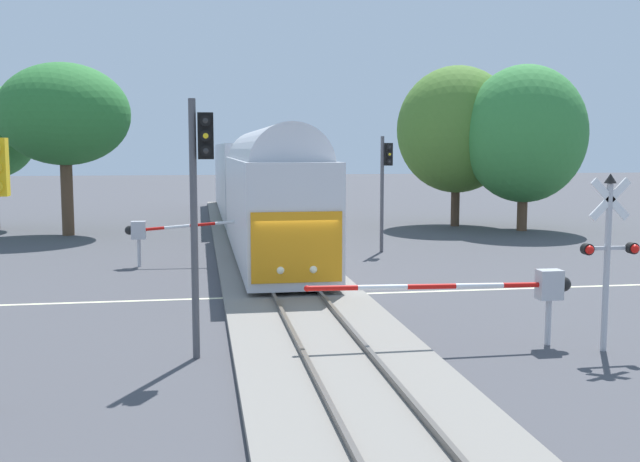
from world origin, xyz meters
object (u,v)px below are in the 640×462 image
(crossing_gate_near, at_px, (518,288))
(crossing_signal_mast, at_px, (609,244))
(commuter_train, at_px, (252,183))
(maple_right_background, at_px, (524,134))
(oak_behind_train, at_px, (64,115))
(oak_far_right, at_px, (457,130))
(crossing_gate_far, at_px, (154,230))
(traffic_signal_median, at_px, (200,186))
(traffic_signal_far_side, at_px, (385,175))

(crossing_gate_near, height_order, crossing_signal_mast, crossing_signal_mast)
(commuter_train, xyz_separation_m, crossing_gate_near, (4.47, -24.67, -1.38))
(maple_right_background, bearing_deg, commuter_train, 175.10)
(crossing_gate_near, bearing_deg, maple_right_background, 65.37)
(maple_right_background, xyz_separation_m, oak_behind_train, (-25.04, 1.80, 0.97))
(commuter_train, xyz_separation_m, oak_far_right, (12.31, 1.76, 2.97))
(commuter_train, relative_size, maple_right_background, 4.39)
(crossing_gate_far, distance_m, oak_behind_train, 13.63)
(oak_behind_train, bearing_deg, commuter_train, -2.88)
(traffic_signal_median, distance_m, oak_behind_train, 26.08)
(crossing_signal_mast, distance_m, oak_far_right, 28.02)
(traffic_signal_far_side, bearing_deg, oak_far_right, 56.04)
(traffic_signal_far_side, bearing_deg, crossing_gate_near, -93.05)
(commuter_train, distance_m, crossing_gate_near, 25.11)
(commuter_train, xyz_separation_m, crossing_gate_far, (-4.66, -11.08, -1.35))
(commuter_train, bearing_deg, traffic_signal_median, -96.66)
(crossing_signal_mast, xyz_separation_m, traffic_signal_far_side, (-0.94, 16.81, 0.99))
(traffic_signal_far_side, relative_size, oak_behind_train, 0.57)
(crossing_signal_mast, height_order, oak_behind_train, oak_behind_train)
(crossing_gate_near, distance_m, oak_far_right, 27.90)
(traffic_signal_far_side, bearing_deg, commuter_train, 121.80)
(crossing_gate_far, bearing_deg, oak_behind_train, 114.15)
(crossing_gate_near, height_order, traffic_signal_far_side, traffic_signal_far_side)
(crossing_gate_far, height_order, oak_behind_train, oak_behind_train)
(crossing_signal_mast, height_order, traffic_signal_median, traffic_signal_median)
(crossing_signal_mast, distance_m, crossing_gate_far, 18.06)
(traffic_signal_median, bearing_deg, crossing_signal_mast, -5.73)
(maple_right_background, bearing_deg, oak_behind_train, 175.89)
(crossing_gate_near, bearing_deg, traffic_signal_far_side, 86.95)
(maple_right_background, bearing_deg, crossing_gate_far, -153.78)
(traffic_signal_median, xyz_separation_m, oak_behind_train, (-6.99, 24.99, 2.59))
(crossing_gate_near, relative_size, oak_far_right, 0.67)
(commuter_train, distance_m, traffic_signal_median, 24.69)
(commuter_train, relative_size, oak_behind_train, 4.46)
(traffic_signal_far_side, relative_size, oak_far_right, 0.55)
(crossing_gate_far, relative_size, maple_right_background, 0.60)
(traffic_signal_far_side, xyz_separation_m, oak_far_right, (6.98, 10.36, 2.27))
(traffic_signal_median, bearing_deg, crossing_gate_far, 97.65)
(crossing_gate_near, height_order, maple_right_background, maple_right_background)
(traffic_signal_median, height_order, oak_behind_train, oak_behind_train)
(traffic_signal_median, xyz_separation_m, oak_far_right, (15.17, 26.26, 1.93))
(commuter_train, height_order, traffic_signal_median, traffic_signal_median)
(oak_behind_train, bearing_deg, crossing_gate_far, -65.85)
(traffic_signal_median, bearing_deg, maple_right_background, 52.12)
(commuter_train, height_order, oak_behind_train, oak_behind_train)
(commuter_train, bearing_deg, crossing_gate_far, -112.83)
(crossing_signal_mast, bearing_deg, crossing_gate_far, 127.32)
(crossing_signal_mast, height_order, oak_far_right, oak_far_right)
(crossing_gate_near, distance_m, oak_behind_train, 29.38)
(traffic_signal_median, relative_size, maple_right_background, 0.61)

